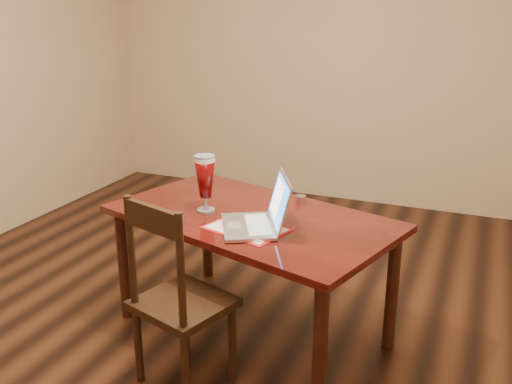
% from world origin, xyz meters
% --- Properties ---
extents(ground, '(5.00, 5.00, 0.00)m').
position_xyz_m(ground, '(0.00, 0.00, 0.00)').
color(ground, black).
rests_on(ground, ground).
extents(room_shell, '(4.51, 5.01, 2.71)m').
position_xyz_m(room_shell, '(0.00, 0.00, 1.76)').
color(room_shell, tan).
rests_on(room_shell, ground).
extents(dining_table, '(1.68, 1.23, 1.01)m').
position_xyz_m(dining_table, '(0.17, 0.03, 0.63)').
color(dining_table, '#50100A').
rests_on(dining_table, ground).
extents(dining_chair, '(0.51, 0.49, 0.96)m').
position_xyz_m(dining_chair, '(0.04, -0.52, 0.45)').
color(dining_chair, black).
rests_on(dining_chair, ground).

